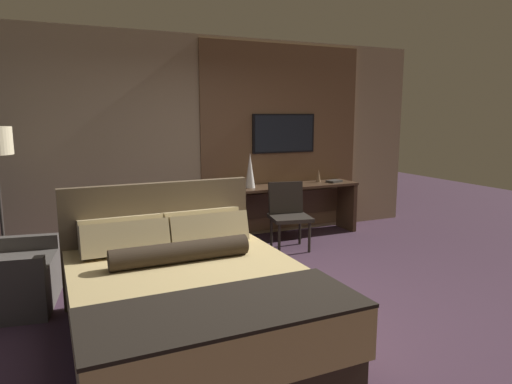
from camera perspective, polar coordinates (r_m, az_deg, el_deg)
ground_plane at (r=4.24m, az=3.05°, el=-14.88°), size 16.00×16.00×0.00m
wall_back_tv_panel at (r=6.33m, az=-6.26°, el=6.38°), size 7.20×0.09×2.80m
bed at (r=3.71m, az=-8.33°, el=-12.95°), size 1.78×2.19×1.12m
desk at (r=6.67m, az=4.21°, el=-1.04°), size 2.03×0.49×0.75m
tv at (r=6.73m, az=3.50°, el=7.33°), size 1.00×0.04×0.56m
desk_chair at (r=6.05m, az=4.03°, el=-2.23°), size 0.59×0.59×0.87m
armchair_by_window at (r=4.82m, az=-29.16°, el=-9.55°), size 0.96×0.99×0.81m
vase_tall at (r=6.29m, az=-0.75°, el=2.69°), size 0.14×0.14×0.48m
vase_short at (r=6.91m, az=7.82°, el=2.03°), size 0.07×0.07×0.19m
book at (r=6.93m, az=9.75°, el=1.35°), size 0.25×0.21×0.03m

